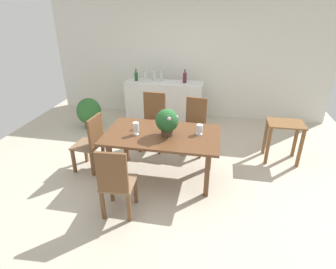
{
  "coord_description": "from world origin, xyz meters",
  "views": [
    {
      "loc": [
        0.79,
        -3.87,
        2.55
      ],
      "look_at": [
        0.08,
        -0.19,
        0.74
      ],
      "focal_mm": 29.5,
      "sensor_mm": 36.0,
      "label": 1
    }
  ],
  "objects_px": {
    "chair_head_end": "(92,141)",
    "wine_bottle_amber": "(145,76)",
    "dining_table": "(162,139)",
    "crystal_vase_center_near": "(200,129)",
    "crystal_vase_left": "(136,127)",
    "wine_bottle_dark": "(136,76)",
    "chair_far_left": "(153,118)",
    "wine_bottle_green": "(185,78)",
    "wine_glass": "(136,123)",
    "chair_far_right": "(195,123)",
    "side_table": "(284,133)",
    "wine_bottle_clear": "(161,76)",
    "potted_plant_floor": "(89,112)",
    "chair_near_left": "(116,181)",
    "wine_bottle_tall": "(154,76)",
    "flower_centerpiece": "(167,121)",
    "kitchen_counter": "(164,103)"
  },
  "relations": [
    {
      "from": "crystal_vase_left",
      "to": "kitchen_counter",
      "type": "height_order",
      "value": "kitchen_counter"
    },
    {
      "from": "crystal_vase_left",
      "to": "flower_centerpiece",
      "type": "bearing_deg",
      "value": 8.0
    },
    {
      "from": "chair_far_right",
      "to": "wine_glass",
      "type": "bearing_deg",
      "value": -126.5
    },
    {
      "from": "wine_bottle_dark",
      "to": "kitchen_counter",
      "type": "bearing_deg",
      "value": 1.34
    },
    {
      "from": "crystal_vase_left",
      "to": "wine_bottle_amber",
      "type": "relative_size",
      "value": 0.63
    },
    {
      "from": "chair_head_end",
      "to": "wine_bottle_green",
      "type": "height_order",
      "value": "wine_bottle_green"
    },
    {
      "from": "chair_far_right",
      "to": "wine_bottle_green",
      "type": "height_order",
      "value": "wine_bottle_green"
    },
    {
      "from": "flower_centerpiece",
      "to": "wine_bottle_dark",
      "type": "relative_size",
      "value": 1.59
    },
    {
      "from": "chair_far_right",
      "to": "kitchen_counter",
      "type": "distance_m",
      "value": 1.4
    },
    {
      "from": "chair_far_right",
      "to": "side_table",
      "type": "relative_size",
      "value": 1.39
    },
    {
      "from": "chair_near_left",
      "to": "wine_bottle_tall",
      "type": "bearing_deg",
      "value": -89.18
    },
    {
      "from": "flower_centerpiece",
      "to": "crystal_vase_center_near",
      "type": "relative_size",
      "value": 2.63
    },
    {
      "from": "chair_far_right",
      "to": "crystal_vase_center_near",
      "type": "distance_m",
      "value": 0.97
    },
    {
      "from": "wine_bottle_tall",
      "to": "dining_table",
      "type": "bearing_deg",
      "value": -73.74
    },
    {
      "from": "wine_glass",
      "to": "flower_centerpiece",
      "type": "bearing_deg",
      "value": -13.62
    },
    {
      "from": "flower_centerpiece",
      "to": "wine_bottle_green",
      "type": "relative_size",
      "value": 1.43
    },
    {
      "from": "wine_bottle_amber",
      "to": "wine_bottle_green",
      "type": "xyz_separation_m",
      "value": [
        0.85,
        0.08,
        -0.01
      ]
    },
    {
      "from": "flower_centerpiece",
      "to": "kitchen_counter",
      "type": "height_order",
      "value": "flower_centerpiece"
    },
    {
      "from": "wine_bottle_clear",
      "to": "potted_plant_floor",
      "type": "xyz_separation_m",
      "value": [
        -1.48,
        -0.66,
        -0.71
      ]
    },
    {
      "from": "dining_table",
      "to": "wine_bottle_amber",
      "type": "distance_m",
      "value": 2.27
    },
    {
      "from": "wine_bottle_dark",
      "to": "side_table",
      "type": "relative_size",
      "value": 0.36
    },
    {
      "from": "wine_glass",
      "to": "wine_bottle_green",
      "type": "distance_m",
      "value": 2.13
    },
    {
      "from": "dining_table",
      "to": "crystal_vase_center_near",
      "type": "xyz_separation_m",
      "value": [
        0.55,
        0.09,
        0.18
      ]
    },
    {
      "from": "crystal_vase_center_near",
      "to": "wine_bottle_green",
      "type": "height_order",
      "value": "wine_bottle_green"
    },
    {
      "from": "chair_far_left",
      "to": "wine_bottle_green",
      "type": "xyz_separation_m",
      "value": [
        0.42,
        1.16,
        0.51
      ]
    },
    {
      "from": "wine_bottle_green",
      "to": "potted_plant_floor",
      "type": "distance_m",
      "value": 2.21
    },
    {
      "from": "chair_far_right",
      "to": "dining_table",
      "type": "bearing_deg",
      "value": -106.14
    },
    {
      "from": "wine_glass",
      "to": "side_table",
      "type": "bearing_deg",
      "value": 19.0
    },
    {
      "from": "wine_bottle_clear",
      "to": "side_table",
      "type": "bearing_deg",
      "value": -28.34
    },
    {
      "from": "chair_head_end",
      "to": "wine_bottle_amber",
      "type": "distance_m",
      "value": 2.19
    },
    {
      "from": "flower_centerpiece",
      "to": "potted_plant_floor",
      "type": "distance_m",
      "value": 2.65
    },
    {
      "from": "wine_bottle_green",
      "to": "wine_bottle_clear",
      "type": "bearing_deg",
      "value": 175.19
    },
    {
      "from": "crystal_vase_center_near",
      "to": "wine_bottle_dark",
      "type": "relative_size",
      "value": 0.6
    },
    {
      "from": "chair_head_end",
      "to": "flower_centerpiece",
      "type": "bearing_deg",
      "value": 93.99
    },
    {
      "from": "chair_far_right",
      "to": "wine_bottle_amber",
      "type": "height_order",
      "value": "wine_bottle_amber"
    },
    {
      "from": "crystal_vase_left",
      "to": "wine_bottle_dark",
      "type": "relative_size",
      "value": 0.75
    },
    {
      "from": "flower_centerpiece",
      "to": "crystal_vase_left",
      "type": "relative_size",
      "value": 2.11
    },
    {
      "from": "dining_table",
      "to": "chair_head_end",
      "type": "relative_size",
      "value": 1.8
    },
    {
      "from": "crystal_vase_left",
      "to": "potted_plant_floor",
      "type": "relative_size",
      "value": 0.28
    },
    {
      "from": "flower_centerpiece",
      "to": "wine_bottle_green",
      "type": "xyz_separation_m",
      "value": [
        -0.04,
        2.19,
        0.09
      ]
    },
    {
      "from": "crystal_vase_center_near",
      "to": "wine_bottle_clear",
      "type": "distance_m",
      "value": 2.36
    },
    {
      "from": "potted_plant_floor",
      "to": "chair_near_left",
      "type": "bearing_deg",
      "value": -58.14
    },
    {
      "from": "chair_head_end",
      "to": "wine_bottle_dark",
      "type": "bearing_deg",
      "value": -178.2
    },
    {
      "from": "wine_bottle_green",
      "to": "side_table",
      "type": "height_order",
      "value": "wine_bottle_green"
    },
    {
      "from": "crystal_vase_left",
      "to": "wine_bottle_tall",
      "type": "xyz_separation_m",
      "value": [
        -0.26,
        2.28,
        0.19
      ]
    },
    {
      "from": "wine_bottle_clear",
      "to": "wine_bottle_dark",
      "type": "xyz_separation_m",
      "value": [
        -0.55,
        -0.08,
        -0.02
      ]
    },
    {
      "from": "dining_table",
      "to": "crystal_vase_center_near",
      "type": "relative_size",
      "value": 11.14
    },
    {
      "from": "side_table",
      "to": "chair_head_end",
      "type": "bearing_deg",
      "value": -163.61
    },
    {
      "from": "chair_near_left",
      "to": "crystal_vase_left",
      "type": "relative_size",
      "value": 5.17
    },
    {
      "from": "chair_near_left",
      "to": "wine_glass",
      "type": "relative_size",
      "value": 7.08
    }
  ]
}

